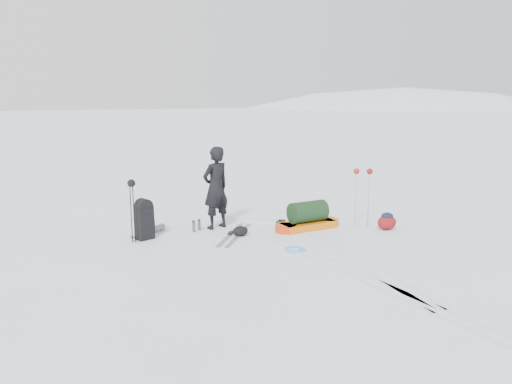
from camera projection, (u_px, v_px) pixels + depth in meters
ground at (259, 233)px, 11.31m from camera, size 200.00×200.00×0.00m
ski_tracks at (265, 221)px, 12.35m from camera, size 3.38×17.97×0.01m
skier at (216, 188)px, 11.53m from camera, size 0.80×0.64×1.92m
pulk_sled at (308, 218)px, 11.61m from camera, size 1.71×0.59×0.65m
expedition_rucksack at (146, 220)px, 10.80m from camera, size 0.82×0.81×0.90m
ski_poles_black at (132, 191)px, 10.40m from camera, size 0.17×0.17×1.35m
ski_poles_silver at (363, 178)px, 11.62m from camera, size 0.41×0.29×1.40m
touring_skis_grey at (235, 234)px, 11.11m from camera, size 1.47×1.65×0.07m
touring_skis_white at (281, 223)px, 12.16m from camera, size 1.39×1.47×0.06m
rope_coil at (295, 249)px, 10.02m from camera, size 0.57×0.57×0.05m
small_daypack at (387, 221)px, 11.55m from camera, size 0.57×0.50×0.40m
thermos_pair at (196, 226)px, 11.43m from camera, size 0.26×0.19×0.27m
stuff_sack at (240, 231)px, 11.03m from camera, size 0.42×0.36×0.22m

